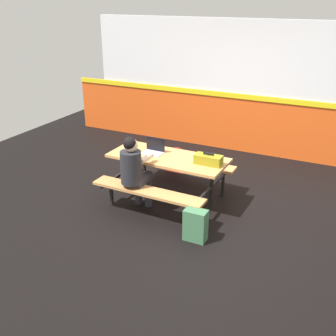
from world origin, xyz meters
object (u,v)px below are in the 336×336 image
(picnic_table_main, at_px, (168,167))
(backpack_dark, at_px, (196,225))
(student_nearer, at_px, (134,168))
(tote_bag_bright, at_px, (176,161))
(toolbox_grey, at_px, (208,160))
(laptop_silver, at_px, (153,150))

(picnic_table_main, relative_size, backpack_dark, 4.15)
(student_nearer, xyz_separation_m, tote_bag_bright, (-0.10, 1.64, -0.51))
(student_nearer, distance_m, tote_bag_bright, 1.72)
(picnic_table_main, distance_m, backpack_dark, 1.24)
(toolbox_grey, xyz_separation_m, tote_bag_bright, (-1.03, 1.10, -0.62))
(picnic_table_main, relative_size, tote_bag_bright, 4.24)
(picnic_table_main, relative_size, toolbox_grey, 4.56)
(toolbox_grey, relative_size, tote_bag_bright, 0.93)
(student_nearer, bearing_deg, picnic_table_main, 63.44)
(tote_bag_bright, bearing_deg, backpack_dark, -58.28)
(student_nearer, bearing_deg, backpack_dark, -15.36)
(picnic_table_main, bearing_deg, toolbox_grey, -1.14)
(tote_bag_bright, bearing_deg, student_nearer, -86.49)
(picnic_table_main, height_order, student_nearer, student_nearer)
(toolbox_grey, height_order, backpack_dark, toolbox_grey)
(student_nearer, relative_size, toolbox_grey, 3.02)
(picnic_table_main, bearing_deg, student_nearer, -116.56)
(toolbox_grey, bearing_deg, picnic_table_main, 178.86)
(picnic_table_main, xyz_separation_m, toolbox_grey, (0.66, -0.01, 0.24))
(student_nearer, distance_m, laptop_silver, 0.60)
(picnic_table_main, distance_m, student_nearer, 0.63)
(backpack_dark, bearing_deg, student_nearer, 164.64)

